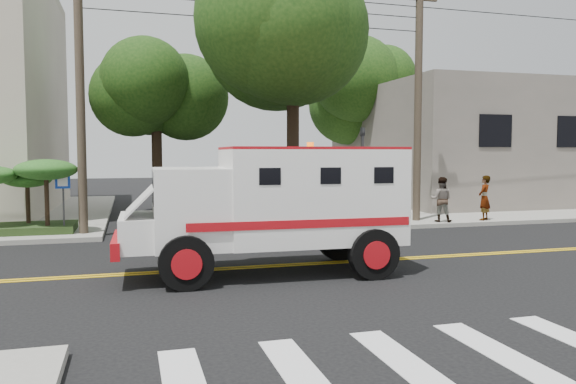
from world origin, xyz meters
name	(u,v)px	position (x,y,z in m)	size (l,w,h in m)	color
ground	(309,264)	(0.00, 0.00, 0.00)	(100.00, 100.00, 0.00)	black
sidewalk_ne	(469,202)	(13.50, 13.50, 0.07)	(17.00, 17.00, 0.15)	gray
building_right	(489,145)	(15.00, 14.00, 3.15)	(14.00, 12.00, 6.00)	#686159
utility_pole_left	(80,95)	(-5.60, 6.00, 4.50)	(0.28, 0.28, 9.00)	#382D23
utility_pole_right	(418,105)	(6.30, 6.20, 4.50)	(0.28, 0.28, 9.00)	#382D23
tree_main	(307,24)	(1.94, 6.21, 7.20)	(6.08, 5.70, 9.85)	black
tree_left	(164,82)	(-2.68, 11.79, 5.73)	(4.48, 4.20, 7.70)	black
tree_right	(374,91)	(8.84, 15.77, 6.09)	(4.80, 4.50, 8.20)	black
traffic_signal	(362,166)	(3.80, 5.60, 2.23)	(0.15, 0.18, 3.60)	#3F3F42
accessibility_sign	(63,195)	(-6.20, 6.17, 1.37)	(0.45, 0.10, 2.02)	#3F3F42
palm_planter	(23,186)	(-7.44, 6.62, 1.65)	(3.52, 2.63, 2.36)	#1E3314
armored_truck	(276,202)	(-1.03, -0.76, 1.61)	(6.29, 2.66, 2.83)	white
pedestrian_a	(484,198)	(8.78, 5.50, 1.00)	(0.62, 0.41, 1.70)	gray
pedestrian_b	(441,199)	(6.93, 5.50, 0.98)	(0.81, 0.63, 1.66)	gray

